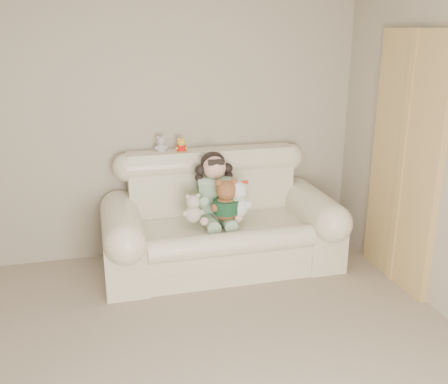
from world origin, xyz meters
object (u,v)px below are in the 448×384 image
seated_child (214,187)px  cream_teddy (193,206)px  brown_teddy (226,196)px  sofa (221,214)px  white_cat (237,196)px

seated_child → cream_teddy: seated_child is taller
seated_child → brown_teddy: (0.06, -0.20, -0.02)m
sofa → cream_teddy: sofa is taller
brown_teddy → white_cat: 0.11m
sofa → white_cat: size_ratio=5.03×
seated_child → brown_teddy: seated_child is taller
sofa → white_cat: 0.25m
brown_teddy → cream_teddy: 0.30m
white_cat → cream_teddy: bearing=156.8°
white_cat → sofa: bearing=115.2°
seated_child → cream_teddy: (-0.23, -0.18, -0.09)m
white_cat → cream_teddy: size_ratio=1.38×
sofa → seated_child: (-0.04, 0.08, 0.23)m
brown_teddy → cream_teddy: size_ratio=1.45×
seated_child → white_cat: size_ratio=1.55×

